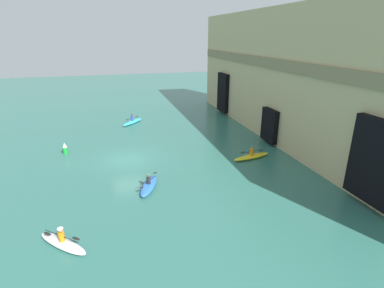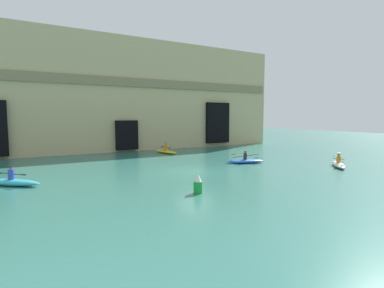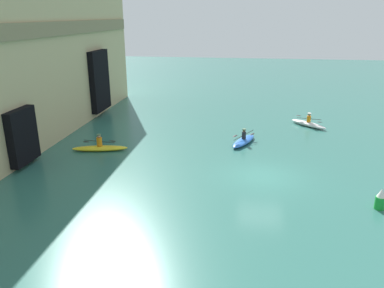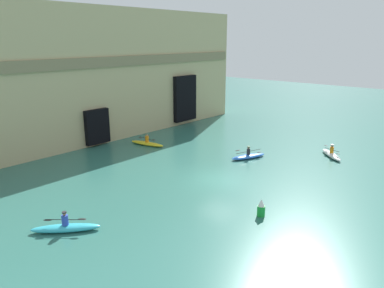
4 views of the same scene
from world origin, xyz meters
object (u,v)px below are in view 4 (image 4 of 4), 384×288
(kayak_yellow, at_px, (147,143))
(marker_buoy, at_px, (261,208))
(kayak_blue, at_px, (248,156))
(kayak_white, at_px, (331,154))
(kayak_cyan, at_px, (66,227))

(kayak_yellow, relative_size, marker_buoy, 3.60)
(kayak_blue, xyz_separation_m, kayak_white, (4.99, -5.04, 0.02))
(kayak_white, xyz_separation_m, kayak_cyan, (-21.61, 5.38, 0.01))
(kayak_yellow, bearing_deg, kayak_white, -162.80)
(kayak_white, xyz_separation_m, marker_buoy, (-13.41, -1.29, 0.25))
(kayak_white, relative_size, kayak_yellow, 0.76)
(kayak_white, distance_m, kayak_cyan, 22.27)
(kayak_cyan, height_order, marker_buoy, kayak_cyan)
(kayak_blue, height_order, kayak_white, kayak_white)
(kayak_blue, bearing_deg, marker_buoy, -121.15)
(marker_buoy, bearing_deg, kayak_blue, 36.90)
(kayak_blue, height_order, kayak_yellow, kayak_yellow)
(kayak_cyan, relative_size, marker_buoy, 3.06)
(kayak_yellow, distance_m, kayak_cyan, 16.38)
(kayak_blue, relative_size, kayak_cyan, 1.05)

